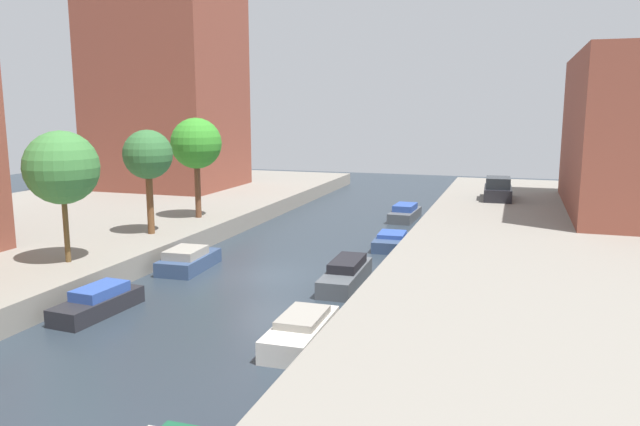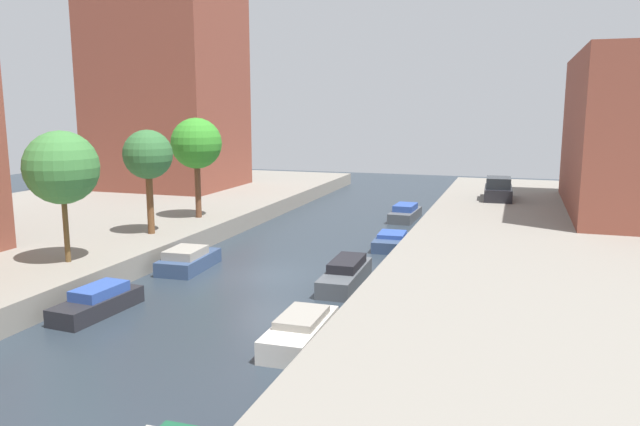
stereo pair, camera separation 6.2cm
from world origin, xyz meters
name	(u,v)px [view 1 (the left image)]	position (x,y,z in m)	size (l,w,h in m)	color
ground_plane	(266,277)	(0.00, 0.00, 0.00)	(84.00, 84.00, 0.00)	#28333D
apartment_tower_far	(164,22)	(-16.00, 18.33, 13.53)	(10.00, 8.81, 25.05)	brown
street_tree_2	(62,168)	(-7.07, -3.72, 4.81)	(2.91, 2.91, 5.28)	brown
street_tree_3	(148,156)	(-7.07, 2.16, 4.86)	(2.39, 2.39, 5.11)	brown
street_tree_4	(196,144)	(-7.07, 6.85, 5.16)	(2.83, 2.83, 5.61)	brown
parked_car	(498,190)	(8.85, 19.31, 1.64)	(1.92, 4.08, 1.53)	black
moored_boat_left_2	(98,302)	(-3.75, -6.19, 0.41)	(1.50, 3.61, 0.97)	#232328
moored_boat_left_3	(188,260)	(-3.77, 0.00, 0.43)	(1.83, 3.49, 1.01)	#33476B
moored_boat_right_2	(301,331)	(3.97, -6.57, 0.41)	(1.49, 3.75, 0.92)	beige
moored_boat_right_3	(346,274)	(3.58, -0.11, 0.45)	(1.43, 4.47, 1.05)	#4C5156
moored_boat_right_4	(391,241)	(4.02, 6.97, 0.34)	(1.71, 3.14, 0.78)	#33476B
moored_boat_right_5	(405,213)	(3.28, 15.07, 0.43)	(1.59, 3.87, 1.02)	#4C5156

